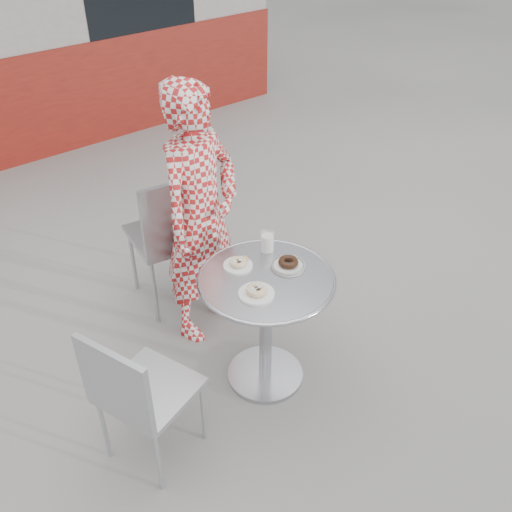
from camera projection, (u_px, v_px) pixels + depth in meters
ground at (272, 372)px, 3.33m from camera, size 60.00×60.00×0.00m
bistro_table at (266, 304)px, 2.99m from camera, size 0.71×0.71×0.72m
chair_far at (172, 261)px, 3.73m from camera, size 0.53×0.54×0.97m
chair_left at (152, 415)px, 2.76m from camera, size 0.51×0.50×0.84m
seated_person at (200, 217)px, 3.23m from camera, size 0.66×0.53×1.59m
plate_far at (238, 263)px, 2.96m from camera, size 0.15×0.15×0.04m
plate_near at (256, 292)px, 2.77m from camera, size 0.18×0.18×0.05m
plate_checker at (288, 264)px, 2.96m from camera, size 0.18×0.18×0.05m
milk_cup at (267, 242)px, 3.05m from camera, size 0.08×0.08×0.12m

